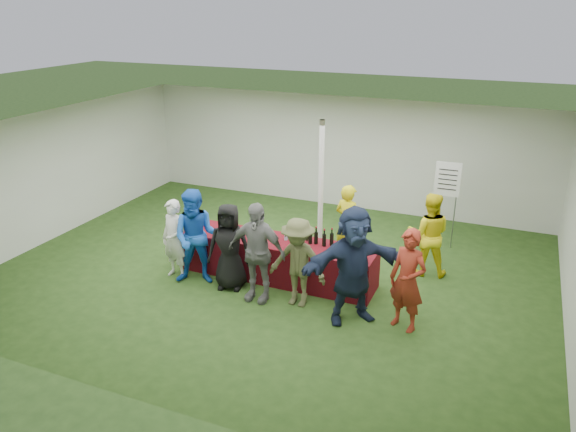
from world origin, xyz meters
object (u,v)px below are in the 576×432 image
at_px(dump_bucket, 357,255).
at_px(customer_0, 174,239).
at_px(customer_1, 197,237).
at_px(customer_2, 229,247).
at_px(wine_list_sign, 447,186).
at_px(customer_3, 257,252).
at_px(customer_4, 298,263).
at_px(serving_table, 278,259).
at_px(staff_back, 429,234).
at_px(customer_5, 354,265).
at_px(staff_pourer, 348,224).
at_px(customer_6, 408,280).

relative_size(dump_bucket, customer_0, 0.16).
bearing_deg(customer_1, customer_2, -13.92).
distance_m(wine_list_sign, customer_3, 4.33).
height_order(customer_3, customer_4, customer_3).
xyz_separation_m(serving_table, customer_4, (0.69, -0.75, 0.39)).
bearing_deg(dump_bucket, customer_0, -171.96).
bearing_deg(staff_back, customer_5, 58.55).
height_order(staff_pourer, staff_back, staff_back).
bearing_deg(customer_3, customer_0, 174.65).
height_order(customer_1, customer_2, customer_1).
bearing_deg(customer_6, customer_0, -160.29).
bearing_deg(customer_0, customer_2, 16.08).
xyz_separation_m(serving_table, customer_1, (-1.26, -0.70, 0.50)).
distance_m(staff_back, customer_1, 4.20).
bearing_deg(dump_bucket, serving_table, 171.84).
distance_m(dump_bucket, customer_5, 0.65).
relative_size(staff_back, customer_2, 1.01).
relative_size(wine_list_sign, customer_2, 1.15).
xyz_separation_m(staff_pourer, customer_3, (-0.97, -1.98, 0.08)).
relative_size(staff_back, customer_6, 0.96).
height_order(customer_5, customer_6, customer_5).
xyz_separation_m(customer_1, customer_6, (3.75, -0.06, -0.05)).
xyz_separation_m(dump_bucket, customer_2, (-2.17, -0.42, -0.06)).
bearing_deg(staff_pourer, wine_list_sign, -115.23).
bearing_deg(customer_4, customer_6, 2.55).
height_order(serving_table, staff_pourer, staff_pourer).
height_order(wine_list_sign, staff_back, wine_list_sign).
relative_size(staff_pourer, customer_6, 0.96).
bearing_deg(dump_bucket, wine_list_sign, 70.49).
bearing_deg(staff_back, customer_2, 20.83).
relative_size(customer_4, customer_6, 0.94).
height_order(customer_4, customer_6, customer_6).
bearing_deg(customer_1, customer_5, -22.09).
relative_size(staff_back, customer_4, 1.03).
xyz_separation_m(serving_table, staff_back, (2.47, 1.24, 0.42)).
height_order(wine_list_sign, customer_5, customer_5).
height_order(staff_back, customer_1, customer_1).
xyz_separation_m(staff_pourer, customer_0, (-2.70, -1.82, -0.04)).
bearing_deg(customer_2, customer_4, -17.72).
bearing_deg(customer_2, staff_pourer, 35.02).
distance_m(serving_table, customer_0, 1.91).
relative_size(wine_list_sign, staff_back, 1.14).
xyz_separation_m(serving_table, customer_0, (-1.75, -0.68, 0.37)).
bearing_deg(dump_bucket, customer_3, -158.21).
xyz_separation_m(dump_bucket, customer_0, (-3.28, -0.46, -0.09)).
bearing_deg(customer_2, customer_1, 172.04).
relative_size(customer_0, customer_6, 0.91).
xyz_separation_m(customer_2, customer_3, (0.62, -0.20, 0.09)).
bearing_deg(wine_list_sign, customer_2, -134.22).
distance_m(customer_0, customer_3, 1.74).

